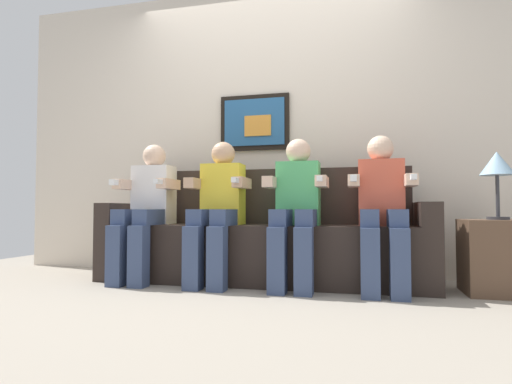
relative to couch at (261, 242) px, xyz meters
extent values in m
plane|color=#9E9384|center=(0.00, -0.33, -0.31)|extent=(6.46, 6.46, 0.00)
cube|color=beige|center=(0.00, 0.44, 0.99)|extent=(4.97, 0.05, 2.60)
cube|color=black|center=(-0.15, 0.40, 1.04)|extent=(0.63, 0.03, 0.50)
cube|color=#26598C|center=(-0.15, 0.38, 1.04)|extent=(0.55, 0.02, 0.42)
cube|color=orange|center=(-0.12, 0.37, 1.00)|extent=(0.24, 0.02, 0.18)
cube|color=#2D231E|center=(0.00, -0.04, -0.09)|extent=(2.29, 0.58, 0.45)
cube|color=#2D231E|center=(0.00, 0.18, 0.36)|extent=(2.29, 0.14, 0.45)
cube|color=#2D231E|center=(-1.22, -0.04, 0.00)|extent=(0.14, 0.58, 0.62)
cube|color=#2D231E|center=(1.22, -0.04, 0.00)|extent=(0.14, 0.58, 0.62)
cube|color=white|center=(-0.91, -0.05, 0.38)|extent=(0.32, 0.20, 0.48)
sphere|color=beige|center=(-0.91, -0.05, 0.70)|extent=(0.19, 0.19, 0.19)
cube|color=#38476B|center=(-1.00, -0.25, 0.20)|extent=(0.12, 0.40, 0.12)
cube|color=#38476B|center=(-0.82, -0.25, 0.20)|extent=(0.12, 0.40, 0.12)
cube|color=#38476B|center=(-1.00, -0.45, -0.09)|extent=(0.12, 0.12, 0.45)
cube|color=#38476B|center=(-0.82, -0.45, -0.09)|extent=(0.12, 0.12, 0.45)
cube|color=beige|center=(-1.10, -0.17, 0.46)|extent=(0.08, 0.28, 0.08)
cube|color=beige|center=(-0.72, -0.17, 0.46)|extent=(0.08, 0.28, 0.08)
cube|color=white|center=(-0.72, -0.33, 0.47)|extent=(0.04, 0.13, 0.04)
cube|color=white|center=(-1.10, -0.33, 0.47)|extent=(0.04, 0.10, 0.04)
cube|color=yellow|center=(-0.30, -0.05, 0.38)|extent=(0.32, 0.20, 0.48)
sphere|color=tan|center=(-0.30, -0.05, 0.70)|extent=(0.19, 0.19, 0.19)
cube|color=#38476B|center=(-0.39, -0.25, 0.20)|extent=(0.12, 0.40, 0.12)
cube|color=#38476B|center=(-0.21, -0.25, 0.20)|extent=(0.12, 0.40, 0.12)
cube|color=#38476B|center=(-0.39, -0.45, -0.09)|extent=(0.12, 0.12, 0.45)
cube|color=#38476B|center=(-0.21, -0.45, -0.09)|extent=(0.12, 0.12, 0.45)
cube|color=tan|center=(-0.49, -0.17, 0.46)|extent=(0.08, 0.28, 0.08)
cube|color=tan|center=(-0.11, -0.17, 0.46)|extent=(0.08, 0.28, 0.08)
cube|color=white|center=(-0.11, -0.33, 0.47)|extent=(0.04, 0.13, 0.04)
cube|color=#4CB266|center=(0.30, -0.05, 0.38)|extent=(0.32, 0.20, 0.48)
sphere|color=beige|center=(0.30, -0.05, 0.70)|extent=(0.19, 0.19, 0.19)
cube|color=#38476B|center=(0.21, -0.25, 0.20)|extent=(0.12, 0.40, 0.12)
cube|color=#38476B|center=(0.39, -0.25, 0.20)|extent=(0.12, 0.40, 0.12)
cube|color=#38476B|center=(0.21, -0.45, -0.09)|extent=(0.12, 0.12, 0.45)
cube|color=#38476B|center=(0.39, -0.45, -0.09)|extent=(0.12, 0.12, 0.45)
cube|color=beige|center=(0.11, -0.17, 0.46)|extent=(0.08, 0.28, 0.08)
cube|color=beige|center=(0.49, -0.17, 0.46)|extent=(0.08, 0.28, 0.08)
cube|color=white|center=(0.49, -0.33, 0.47)|extent=(0.04, 0.13, 0.04)
cube|color=#D8593F|center=(0.91, -0.05, 0.38)|extent=(0.32, 0.20, 0.48)
sphere|color=beige|center=(0.91, -0.05, 0.70)|extent=(0.19, 0.19, 0.19)
cube|color=#38476B|center=(0.82, -0.25, 0.20)|extent=(0.12, 0.40, 0.12)
cube|color=#38476B|center=(1.00, -0.25, 0.20)|extent=(0.12, 0.40, 0.12)
cube|color=#38476B|center=(0.82, -0.45, -0.09)|extent=(0.12, 0.12, 0.45)
cube|color=#38476B|center=(1.00, -0.45, -0.09)|extent=(0.12, 0.12, 0.45)
cube|color=beige|center=(0.72, -0.17, 0.46)|extent=(0.08, 0.28, 0.08)
cube|color=beige|center=(1.10, -0.17, 0.46)|extent=(0.08, 0.28, 0.08)
cube|color=white|center=(1.10, -0.33, 0.47)|extent=(0.04, 0.13, 0.04)
cube|color=white|center=(0.72, -0.33, 0.47)|extent=(0.04, 0.10, 0.04)
cube|color=brown|center=(1.64, -0.11, -0.06)|extent=(0.40, 0.40, 0.50)
cylinder|color=#333338|center=(1.66, -0.12, 0.20)|extent=(0.14, 0.14, 0.02)
cylinder|color=#333338|center=(1.66, -0.12, 0.35)|extent=(0.02, 0.02, 0.28)
cone|color=#8CB2CC|center=(1.66, -0.12, 0.57)|extent=(0.22, 0.22, 0.16)
camera|label=1|loc=(0.76, -3.26, 0.26)|focal=29.64mm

